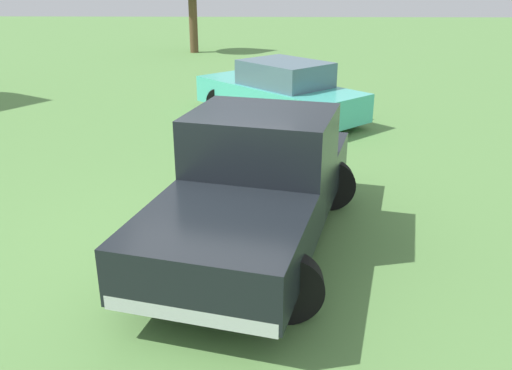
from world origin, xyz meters
TOP-DOWN VIEW (x-y plane):
  - ground_plane at (0.00, 0.00)m, footprint 80.00×80.00m
  - pickup_truck at (0.74, -0.05)m, footprint 3.05×5.14m
  - sedan_near at (1.14, 6.86)m, footprint 4.46×4.61m

SIDE VIEW (x-z plane):
  - ground_plane at x=0.00m, z-range 0.00..0.00m
  - sedan_near at x=1.14m, z-range -0.06..1.40m
  - pickup_truck at x=0.74m, z-range 0.03..1.85m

